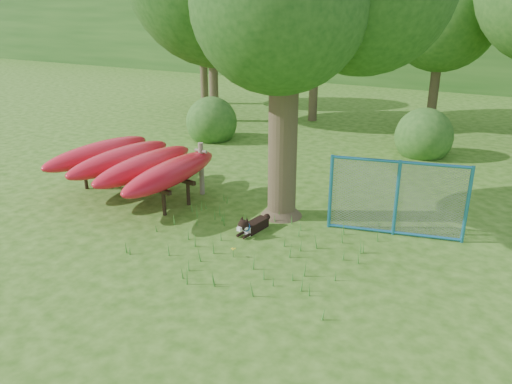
% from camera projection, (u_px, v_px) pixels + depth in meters
% --- Properties ---
extents(ground, '(80.00, 80.00, 0.00)m').
position_uv_depth(ground, '(217.00, 259.00, 9.42)').
color(ground, '#275210').
rests_on(ground, ground).
extents(wooden_post, '(0.37, 0.13, 1.34)m').
position_uv_depth(wooden_post, '(201.00, 167.00, 12.42)').
color(wooden_post, '#6B6250').
rests_on(wooden_post, ground).
extents(kayak_rack, '(3.63, 3.79, 1.17)m').
position_uv_depth(kayak_rack, '(133.00, 162.00, 12.19)').
color(kayak_rack, black).
rests_on(kayak_rack, ground).
extents(husky_dog, '(0.35, 1.00, 0.45)m').
position_uv_depth(husky_dog, '(252.00, 226.00, 10.48)').
color(husky_dog, black).
rests_on(husky_dog, ground).
extents(fence_section, '(2.72, 0.66, 2.70)m').
position_uv_depth(fence_section, '(397.00, 198.00, 10.16)').
color(fence_section, teal).
rests_on(fence_section, ground).
extents(wildflower_clump, '(0.09, 0.08, 0.20)m').
position_uv_depth(wildflower_clump, '(233.00, 250.00, 9.45)').
color(wildflower_clump, '#3E812A').
rests_on(wildflower_clump, ground).
extents(bg_tree_a, '(4.40, 4.40, 6.70)m').
position_uv_depth(bg_tree_a, '(211.00, 5.00, 18.95)').
color(bg_tree_a, '#3E3221').
rests_on(bg_tree_a, ground).
extents(bg_tree_c, '(4.00, 4.00, 6.12)m').
position_uv_depth(bg_tree_c, '(443.00, 16.00, 17.99)').
color(bg_tree_c, '#3E3221').
rests_on(bg_tree_c, ground).
extents(bg_tree_f, '(3.60, 3.60, 5.55)m').
position_uv_depth(bg_tree_f, '(202.00, 22.00, 22.80)').
color(bg_tree_f, '#3E3221').
rests_on(bg_tree_f, ground).
extents(shrub_left, '(1.80, 1.80, 1.80)m').
position_uv_depth(shrub_left, '(212.00, 139.00, 17.82)').
color(shrub_left, '#26531B').
rests_on(shrub_left, ground).
extents(shrub_mid, '(1.80, 1.80, 1.80)m').
position_uv_depth(shrub_mid, '(422.00, 155.00, 15.93)').
color(shrub_mid, '#26531B').
rests_on(shrub_mid, ground).
extents(wooded_hillside, '(80.00, 12.00, 6.00)m').
position_uv_depth(wooded_hillside, '(456.00, 29.00, 31.38)').
color(wooded_hillside, '#26531B').
rests_on(wooded_hillside, ground).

